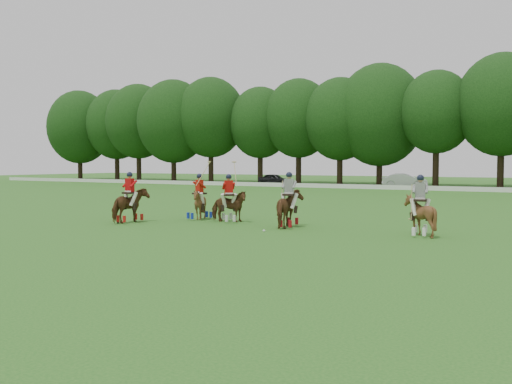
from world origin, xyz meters
The scene contains 11 objects.
ground centered at (0.00, 0.00, 0.00)m, with size 180.00×180.00×0.00m, color #22601B.
tree_line centered at (0.26, 48.05, 8.23)m, with size 117.98×14.32×14.75m.
boundary_rail centered at (0.00, 38.00, 0.22)m, with size 120.00×0.10×0.44m, color white.
car_left centered at (-17.48, 42.50, 0.66)m, with size 1.57×3.89×1.33m, color black.
car_mid centered at (-1.96, 42.50, 0.76)m, with size 1.61×4.62×1.52m, color #ADADB3.
polo_red_a centered at (-2.90, 1.98, 0.81)m, with size 1.12×1.81×2.25m.
polo_red_b centered at (0.76, 4.38, 0.75)m, with size 1.85×1.83×2.69m.
polo_red_c centered at (-0.99, 4.57, 0.76)m, with size 1.53×1.61×2.69m.
polo_stripe_a centered at (4.06, 3.83, 0.82)m, with size 1.23×2.00×2.28m.
polo_stripe_b centered at (9.37, 3.85, 0.79)m, with size 1.47×1.59×2.23m.
polo_ball centered at (3.88, 2.05, 0.04)m, with size 0.09×0.09×0.09m, color white.
Camera 1 is at (14.59, -16.95, 2.68)m, focal length 40.00 mm.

